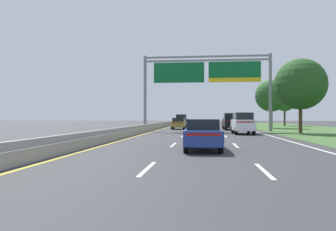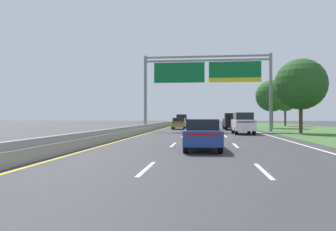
{
  "view_description": "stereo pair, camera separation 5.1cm",
  "coord_description": "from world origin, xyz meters",
  "px_view_note": "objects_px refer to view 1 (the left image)",
  "views": [
    {
      "loc": [
        -0.03,
        0.17,
        1.68
      ],
      "look_at": [
        -2.47,
        22.21,
        1.79
      ],
      "focal_mm": 34.4,
      "sensor_mm": 36.0,
      "label": 1
    },
    {
      "loc": [
        0.03,
        0.18,
        1.68
      ],
      "look_at": [
        -2.47,
        22.21,
        1.79
      ],
      "focal_mm": 34.4,
      "sensor_mm": 36.0,
      "label": 2
    }
  ],
  "objects_px": {
    "car_gold_left_lane_sedan": "(179,123)",
    "roadside_tree_far": "(271,96)",
    "car_white_right_lane_suv": "(243,123)",
    "roadside_tree_mid": "(300,84)",
    "overhead_sign_gantry": "(206,76)",
    "car_blue_centre_lane_sedan": "(202,134)",
    "pickup_truck_black": "(231,122)",
    "roadside_tree_distant": "(285,100)",
    "car_navy_right_lane_sedan": "(229,122)",
    "car_grey_left_lane_suv": "(182,120)"
  },
  "relations": [
    {
      "from": "car_gold_left_lane_sedan",
      "to": "roadside_tree_far",
      "type": "height_order",
      "value": "roadside_tree_far"
    },
    {
      "from": "car_white_right_lane_suv",
      "to": "roadside_tree_mid",
      "type": "xyz_separation_m",
      "value": [
        5.97,
        1.62,
        3.92
      ]
    },
    {
      "from": "overhead_sign_gantry",
      "to": "car_blue_centre_lane_sedan",
      "type": "distance_m",
      "value": 22.36
    },
    {
      "from": "overhead_sign_gantry",
      "to": "car_white_right_lane_suv",
      "type": "height_order",
      "value": "overhead_sign_gantry"
    },
    {
      "from": "pickup_truck_black",
      "to": "car_blue_centre_lane_sedan",
      "type": "relative_size",
      "value": 1.22
    },
    {
      "from": "roadside_tree_far",
      "to": "roadside_tree_distant",
      "type": "distance_m",
      "value": 13.62
    },
    {
      "from": "pickup_truck_black",
      "to": "car_blue_centre_lane_sedan",
      "type": "bearing_deg",
      "value": 171.84
    },
    {
      "from": "overhead_sign_gantry",
      "to": "roadside_tree_mid",
      "type": "relative_size",
      "value": 1.98
    },
    {
      "from": "roadside_tree_far",
      "to": "roadside_tree_mid",
      "type": "bearing_deg",
      "value": -91.14
    },
    {
      "from": "overhead_sign_gantry",
      "to": "car_navy_right_lane_sedan",
      "type": "height_order",
      "value": "overhead_sign_gantry"
    },
    {
      "from": "car_gold_left_lane_sedan",
      "to": "roadside_tree_far",
      "type": "xyz_separation_m",
      "value": [
        13.56,
        5.21,
        4.05
      ]
    },
    {
      "from": "car_gold_left_lane_sedan",
      "to": "roadside_tree_far",
      "type": "distance_m",
      "value": 15.08
    },
    {
      "from": "overhead_sign_gantry",
      "to": "roadside_tree_mid",
      "type": "bearing_deg",
      "value": -23.52
    },
    {
      "from": "roadside_tree_mid",
      "to": "car_white_right_lane_suv",
      "type": "bearing_deg",
      "value": -164.83
    },
    {
      "from": "car_blue_centre_lane_sedan",
      "to": "roadside_tree_distant",
      "type": "xyz_separation_m",
      "value": [
        15.16,
        45.84,
        4.03
      ]
    },
    {
      "from": "overhead_sign_gantry",
      "to": "car_gold_left_lane_sedan",
      "type": "bearing_deg",
      "value": 120.82
    },
    {
      "from": "pickup_truck_black",
      "to": "roadside_tree_mid",
      "type": "relative_size",
      "value": 0.71
    },
    {
      "from": "car_navy_right_lane_sedan",
      "to": "car_grey_left_lane_suv",
      "type": "relative_size",
      "value": 0.94
    },
    {
      "from": "pickup_truck_black",
      "to": "car_gold_left_lane_sedan",
      "type": "relative_size",
      "value": 1.23
    },
    {
      "from": "car_grey_left_lane_suv",
      "to": "pickup_truck_black",
      "type": "bearing_deg",
      "value": -147.33
    },
    {
      "from": "car_gold_left_lane_sedan",
      "to": "roadside_tree_mid",
      "type": "distance_m",
      "value": 17.4
    },
    {
      "from": "car_gold_left_lane_sedan",
      "to": "car_blue_centre_lane_sedan",
      "type": "distance_m",
      "value": 28.17
    },
    {
      "from": "car_blue_centre_lane_sedan",
      "to": "roadside_tree_mid",
      "type": "relative_size",
      "value": 0.58
    },
    {
      "from": "roadside_tree_mid",
      "to": "roadside_tree_distant",
      "type": "bearing_deg",
      "value": 79.39
    },
    {
      "from": "car_grey_left_lane_suv",
      "to": "car_blue_centre_lane_sedan",
      "type": "xyz_separation_m",
      "value": [
        3.68,
        -38.01,
        -0.28
      ]
    },
    {
      "from": "overhead_sign_gantry",
      "to": "car_grey_left_lane_suv",
      "type": "distance_m",
      "value": 17.73
    },
    {
      "from": "car_white_right_lane_suv",
      "to": "roadside_tree_distant",
      "type": "xyz_separation_m",
      "value": [
        11.28,
        29.96,
        3.75
      ]
    },
    {
      "from": "pickup_truck_black",
      "to": "car_white_right_lane_suv",
      "type": "bearing_deg",
      "value": -179.27
    },
    {
      "from": "car_gold_left_lane_sedan",
      "to": "roadside_tree_far",
      "type": "relative_size",
      "value": 0.61
    },
    {
      "from": "pickup_truck_black",
      "to": "car_blue_centre_lane_sedan",
      "type": "height_order",
      "value": "pickup_truck_black"
    },
    {
      "from": "car_gold_left_lane_sedan",
      "to": "car_white_right_lane_suv",
      "type": "relative_size",
      "value": 0.93
    },
    {
      "from": "roadside_tree_far",
      "to": "overhead_sign_gantry",
      "type": "bearing_deg",
      "value": -130.26
    },
    {
      "from": "roadside_tree_mid",
      "to": "roadside_tree_distant",
      "type": "distance_m",
      "value": 28.83
    },
    {
      "from": "pickup_truck_black",
      "to": "car_gold_left_lane_sedan",
      "type": "bearing_deg",
      "value": 80.2
    },
    {
      "from": "overhead_sign_gantry",
      "to": "car_white_right_lane_suv",
      "type": "bearing_deg",
      "value": -58.61
    },
    {
      "from": "car_blue_centre_lane_sedan",
      "to": "roadside_tree_far",
      "type": "xyz_separation_m",
      "value": [
        10.17,
        33.17,
        4.05
      ]
    },
    {
      "from": "roadside_tree_far",
      "to": "pickup_truck_black",
      "type": "bearing_deg",
      "value": -135.39
    },
    {
      "from": "pickup_truck_black",
      "to": "roadside_tree_distant",
      "type": "distance_m",
      "value": 22.57
    },
    {
      "from": "overhead_sign_gantry",
      "to": "roadside_tree_mid",
      "type": "xyz_separation_m",
      "value": [
        9.47,
        -4.12,
        -1.47
      ]
    },
    {
      "from": "car_gold_left_lane_sedan",
      "to": "car_grey_left_lane_suv",
      "type": "xyz_separation_m",
      "value": [
        -0.28,
        10.05,
        0.28
      ]
    },
    {
      "from": "roadside_tree_mid",
      "to": "roadside_tree_distant",
      "type": "relative_size",
      "value": 1.09
    },
    {
      "from": "pickup_truck_black",
      "to": "car_gold_left_lane_sedan",
      "type": "xyz_separation_m",
      "value": [
        -7.08,
        1.18,
        -0.26
      ]
    },
    {
      "from": "roadside_tree_mid",
      "to": "car_navy_right_lane_sedan",
      "type": "bearing_deg",
      "value": 108.8
    },
    {
      "from": "car_blue_centre_lane_sedan",
      "to": "overhead_sign_gantry",
      "type": "bearing_deg",
      "value": -2.32
    },
    {
      "from": "car_grey_left_lane_suv",
      "to": "car_blue_centre_lane_sedan",
      "type": "distance_m",
      "value": 38.19
    },
    {
      "from": "car_white_right_lane_suv",
      "to": "car_gold_left_lane_sedan",
      "type": "bearing_deg",
      "value": 30.51
    },
    {
      "from": "car_gold_left_lane_sedan",
      "to": "car_blue_centre_lane_sedan",
      "type": "bearing_deg",
      "value": -173.46
    },
    {
      "from": "pickup_truck_black",
      "to": "car_navy_right_lane_sedan",
      "type": "distance_m",
      "value": 8.02
    },
    {
      "from": "car_navy_right_lane_sedan",
      "to": "pickup_truck_black",
      "type": "bearing_deg",
      "value": 176.32
    },
    {
      "from": "car_navy_right_lane_sedan",
      "to": "car_grey_left_lane_suv",
      "type": "xyz_separation_m",
      "value": [
        -7.65,
        3.22,
        0.28
      ]
    }
  ]
}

